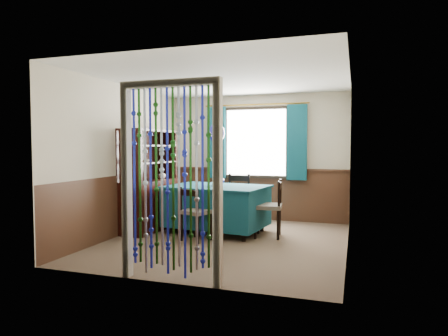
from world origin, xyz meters
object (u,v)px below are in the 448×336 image
(chair_left, at_px, (170,203))
(sideboard, at_px, (150,195))
(chair_far, at_px, (236,198))
(vase_table, at_px, (219,180))
(vase_sideboard, at_px, (162,174))
(chair_right, at_px, (270,207))
(bowl_shelf, at_px, (144,161))
(pendant_lamp, at_px, (217,133))
(chair_near, at_px, (195,212))
(dining_table, at_px, (217,206))

(chair_left, relative_size, sideboard, 0.48)
(sideboard, bearing_deg, chair_left, 51.00)
(chair_far, xyz_separation_m, vase_table, (-0.11, -0.69, 0.39))
(vase_table, height_order, vase_sideboard, vase_sideboard)
(chair_right, height_order, vase_sideboard, vase_sideboard)
(vase_table, xyz_separation_m, bowl_shelf, (-1.14, -0.54, 0.34))
(pendant_lamp, height_order, bowl_shelf, pendant_lamp)
(pendant_lamp, bearing_deg, vase_sideboard, 170.77)
(chair_far, xyz_separation_m, chair_right, (0.82, -0.84, -0.01))
(chair_right, xyz_separation_m, bowl_shelf, (-2.07, -0.39, 0.74))
(chair_left, distance_m, chair_right, 1.88)
(chair_near, bearing_deg, pendant_lamp, 99.58)
(chair_left, relative_size, pendant_lamp, 0.87)
(chair_far, height_order, pendant_lamp, pendant_lamp)
(dining_table, bearing_deg, chair_left, 179.58)
(dining_table, xyz_separation_m, chair_far, (0.12, 0.77, 0.04))
(dining_table, distance_m, bowl_shelf, 1.45)
(chair_right, height_order, pendant_lamp, pendant_lamp)
(chair_far, xyz_separation_m, pendant_lamp, (-0.12, -0.77, 1.20))
(pendant_lamp, distance_m, bowl_shelf, 1.31)
(chair_near, xyz_separation_m, vase_table, (0.12, 0.77, 0.45))
(chair_right, bearing_deg, chair_far, 37.23)
(chair_left, xyz_separation_m, chair_right, (1.87, -0.19, 0.04))
(dining_table, distance_m, chair_near, 0.70)
(chair_right, bearing_deg, pendant_lamp, 79.11)
(bowl_shelf, bearing_deg, chair_far, 44.47)
(chair_near, bearing_deg, vase_sideboard, 158.73)
(pendant_lamp, xyz_separation_m, bowl_shelf, (-1.14, -0.45, -0.47))
(dining_table, distance_m, chair_far, 0.78)
(vase_sideboard, bearing_deg, chair_left, -17.37)
(dining_table, xyz_separation_m, chair_left, (-0.94, 0.12, -0.01))
(dining_table, relative_size, chair_right, 1.92)
(chair_right, xyz_separation_m, sideboard, (-2.13, -0.09, 0.12))
(chair_right, relative_size, sideboard, 0.53)
(chair_far, relative_size, sideboard, 0.54)
(chair_near, height_order, chair_far, chair_far)
(dining_table, xyz_separation_m, chair_near, (-0.12, -0.69, -0.01))
(chair_near, height_order, bowl_shelf, bowl_shelf)
(pendant_lamp, relative_size, vase_sideboard, 5.79)
(pendant_lamp, distance_m, vase_sideboard, 1.37)
(dining_table, height_order, vase_table, vase_table)
(dining_table, xyz_separation_m, pendant_lamp, (0.00, 0.00, 1.24))
(chair_near, bearing_deg, vase_table, 100.39)
(vase_sideboard, bearing_deg, chair_right, -6.82)
(dining_table, relative_size, vase_sideboard, 10.72)
(chair_near, bearing_deg, dining_table, 99.58)
(chair_near, bearing_deg, sideboard, 172.87)
(chair_left, bearing_deg, chair_near, 45.35)
(chair_far, bearing_deg, chair_left, 35.69)
(sideboard, bearing_deg, chair_far, 39.38)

